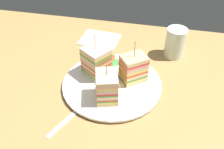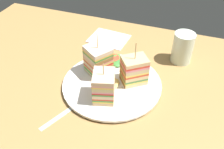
{
  "view_description": "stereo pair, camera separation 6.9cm",
  "coord_description": "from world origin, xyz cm",
  "px_view_note": "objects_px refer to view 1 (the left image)",
  "views": [
    {
      "loc": [
        -11.17,
        51.36,
        48.66
      ],
      "look_at": [
        0.0,
        0.0,
        4.22
      ],
      "focal_mm": 40.17,
      "sensor_mm": 36.0,
      "label": 1
    },
    {
      "loc": [
        -17.78,
        49.46,
        48.66
      ],
      "look_at": [
        0.0,
        0.0,
        4.22
      ],
      "focal_mm": 40.17,
      "sensor_mm": 36.0,
      "label": 2
    }
  ],
  "objects_px": {
    "sandwich_wedge_0": "(133,68)",
    "sandwich_wedge_2": "(107,87)",
    "chip_pile": "(109,83)",
    "plate": "(112,84)",
    "sandwich_wedge_1": "(96,62)",
    "drinking_glass": "(175,45)",
    "napkin": "(100,39)",
    "spoon": "(78,109)"
  },
  "relations": [
    {
      "from": "sandwich_wedge_0",
      "to": "sandwich_wedge_2",
      "type": "height_order",
      "value": "sandwich_wedge_0"
    },
    {
      "from": "sandwich_wedge_1",
      "to": "plate",
      "type": "bearing_deg",
      "value": 4.59
    },
    {
      "from": "sandwich_wedge_0",
      "to": "chip_pile",
      "type": "bearing_deg",
      "value": -1.23
    },
    {
      "from": "spoon",
      "to": "drinking_glass",
      "type": "xyz_separation_m",
      "value": [
        -0.23,
        -0.3,
        0.04
      ]
    },
    {
      "from": "napkin",
      "to": "spoon",
      "type": "bearing_deg",
      "value": 94.95
    },
    {
      "from": "plate",
      "to": "drinking_glass",
      "type": "xyz_separation_m",
      "value": [
        -0.17,
        -0.19,
        0.03
      ]
    },
    {
      "from": "sandwich_wedge_2",
      "to": "spoon",
      "type": "xyz_separation_m",
      "value": [
        0.06,
        0.05,
        -0.05
      ]
    },
    {
      "from": "sandwich_wedge_2",
      "to": "sandwich_wedge_0",
      "type": "bearing_deg",
      "value": -48.65
    },
    {
      "from": "sandwich_wedge_1",
      "to": "sandwich_wedge_2",
      "type": "distance_m",
      "value": 0.11
    },
    {
      "from": "sandwich_wedge_0",
      "to": "drinking_glass",
      "type": "xyz_separation_m",
      "value": [
        -0.11,
        -0.16,
        -0.01
      ]
    },
    {
      "from": "sandwich_wedge_0",
      "to": "spoon",
      "type": "height_order",
      "value": "sandwich_wedge_0"
    },
    {
      "from": "chip_pile",
      "to": "spoon",
      "type": "relative_size",
      "value": 0.56
    },
    {
      "from": "sandwich_wedge_1",
      "to": "drinking_glass",
      "type": "relative_size",
      "value": 1.36
    },
    {
      "from": "drinking_glass",
      "to": "sandwich_wedge_1",
      "type": "bearing_deg",
      "value": 35.81
    },
    {
      "from": "plate",
      "to": "sandwich_wedge_1",
      "type": "height_order",
      "value": "sandwich_wedge_1"
    },
    {
      "from": "sandwich_wedge_2",
      "to": "napkin",
      "type": "distance_m",
      "value": 0.31
    },
    {
      "from": "drinking_glass",
      "to": "chip_pile",
      "type": "bearing_deg",
      "value": 50.13
    },
    {
      "from": "drinking_glass",
      "to": "sandwich_wedge_0",
      "type": "bearing_deg",
      "value": 55.5
    },
    {
      "from": "napkin",
      "to": "drinking_glass",
      "type": "height_order",
      "value": "drinking_glass"
    },
    {
      "from": "sandwich_wedge_1",
      "to": "spoon",
      "type": "xyz_separation_m",
      "value": [
        0.01,
        0.14,
        -0.05
      ]
    },
    {
      "from": "sandwich_wedge_2",
      "to": "chip_pile",
      "type": "xyz_separation_m",
      "value": [
        0.0,
        -0.05,
        -0.03
      ]
    },
    {
      "from": "chip_pile",
      "to": "drinking_glass",
      "type": "xyz_separation_m",
      "value": [
        -0.17,
        -0.2,
        0.02
      ]
    },
    {
      "from": "sandwich_wedge_1",
      "to": "napkin",
      "type": "distance_m",
      "value": 0.21
    },
    {
      "from": "sandwich_wedge_1",
      "to": "spoon",
      "type": "distance_m",
      "value": 0.15
    },
    {
      "from": "sandwich_wedge_0",
      "to": "sandwich_wedge_2",
      "type": "xyz_separation_m",
      "value": [
        0.06,
        0.09,
        -0.0
      ]
    },
    {
      "from": "chip_pile",
      "to": "napkin",
      "type": "height_order",
      "value": "chip_pile"
    },
    {
      "from": "spoon",
      "to": "napkin",
      "type": "distance_m",
      "value": 0.34
    },
    {
      "from": "sandwich_wedge_2",
      "to": "napkin",
      "type": "relative_size",
      "value": 0.83
    },
    {
      "from": "spoon",
      "to": "drinking_glass",
      "type": "relative_size",
      "value": 1.4
    },
    {
      "from": "napkin",
      "to": "sandwich_wedge_0",
      "type": "bearing_deg",
      "value": 126.25
    },
    {
      "from": "plate",
      "to": "chip_pile",
      "type": "relative_size",
      "value": 3.61
    },
    {
      "from": "plate",
      "to": "spoon",
      "type": "height_order",
      "value": "plate"
    },
    {
      "from": "plate",
      "to": "spoon",
      "type": "relative_size",
      "value": 2.04
    },
    {
      "from": "sandwich_wedge_0",
      "to": "napkin",
      "type": "distance_m",
      "value": 0.26
    },
    {
      "from": "sandwich_wedge_1",
      "to": "drinking_glass",
      "type": "height_order",
      "value": "sandwich_wedge_1"
    },
    {
      "from": "sandwich_wedge_0",
      "to": "sandwich_wedge_1",
      "type": "height_order",
      "value": "sandwich_wedge_1"
    },
    {
      "from": "sandwich_wedge_2",
      "to": "plate",
      "type": "bearing_deg",
      "value": -17.12
    },
    {
      "from": "sandwich_wedge_0",
      "to": "sandwich_wedge_2",
      "type": "bearing_deg",
      "value": 20.81
    },
    {
      "from": "plate",
      "to": "sandwich_wedge_0",
      "type": "distance_m",
      "value": 0.08
    },
    {
      "from": "plate",
      "to": "sandwich_wedge_1",
      "type": "bearing_deg",
      "value": -30.05
    },
    {
      "from": "sandwich_wedge_1",
      "to": "sandwich_wedge_0",
      "type": "bearing_deg",
      "value": 32.61
    },
    {
      "from": "sandwich_wedge_0",
      "to": "sandwich_wedge_1",
      "type": "bearing_deg",
      "value": -38.78
    }
  ]
}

